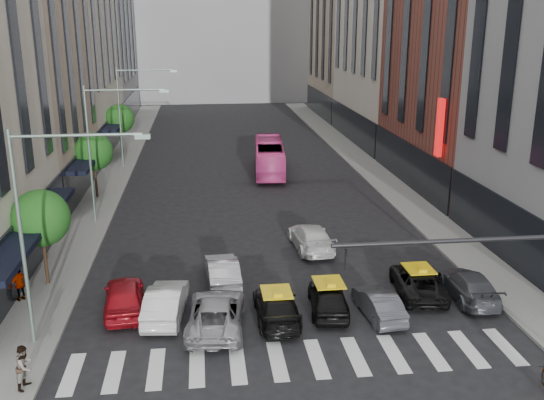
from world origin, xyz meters
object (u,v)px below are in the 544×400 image
object	(u,v)px
taxi_left	(277,306)
car_red	(124,296)
streetlamp_far	(130,104)
pedestrian_far	(20,284)
streetlamp_near	(43,210)
streetlamp_mid	(103,136)
car_white_front	(166,302)
bus	(269,157)
pedestrian_near	(25,367)
taxi_center	(328,297)

from	to	relation	value
taxi_left	car_red	bearing A→B (deg)	-13.37
streetlamp_far	pedestrian_far	world-z (taller)	streetlamp_far
streetlamp_near	car_red	distance (m)	6.29
streetlamp_mid	car_red	distance (m)	14.53
car_white_front	pedestrian_far	size ratio (longest dim) A/B	2.76
streetlamp_near	pedestrian_far	bearing A→B (deg)	121.75
streetlamp_mid	bus	bearing A→B (deg)	45.80
car_red	pedestrian_near	size ratio (longest dim) A/B	2.68
car_white_front	streetlamp_mid	bearing A→B (deg)	-66.60
pedestrian_near	streetlamp_far	bearing A→B (deg)	13.87
streetlamp_far	pedestrian_near	world-z (taller)	streetlamp_far
bus	car_red	bearing A→B (deg)	74.33
car_red	taxi_left	xyz separation A→B (m)	(6.95, -1.66, -0.10)
car_red	pedestrian_far	size ratio (longest dim) A/B	2.73
pedestrian_near	pedestrian_far	distance (m)	7.85
car_white_front	taxi_center	bearing A→B (deg)	-176.73
streetlamp_far	taxi_center	distance (m)	33.15
taxi_left	bus	distance (m)	27.77
car_white_front	taxi_left	world-z (taller)	car_white_front
streetlamp_mid	car_white_front	bearing A→B (deg)	-72.53
car_red	car_white_front	xyz separation A→B (m)	(1.96, -0.78, -0.02)
car_red	taxi_center	xyz separation A→B (m)	(9.45, -1.13, -0.05)
streetlamp_near	bus	bearing A→B (deg)	66.81
car_red	taxi_left	bearing A→B (deg)	160.96
streetlamp_mid	car_white_front	size ratio (longest dim) A/B	1.96
pedestrian_far	streetlamp_mid	bearing A→B (deg)	-142.36
pedestrian_near	pedestrian_far	world-z (taller)	pedestrian_near
streetlamp_mid	pedestrian_far	world-z (taller)	streetlamp_mid
streetlamp_mid	pedestrian_near	distance (m)	20.02
pedestrian_near	bus	bearing A→B (deg)	-7.06
streetlamp_near	pedestrian_near	world-z (taller)	streetlamp_near
car_white_front	taxi_left	size ratio (longest dim) A/B	0.98
streetlamp_far	car_red	xyz separation A→B (m)	(2.49, -29.36, -5.13)
car_red	taxi_center	distance (m)	9.52
bus	streetlamp_far	bearing A→B (deg)	-10.58
car_red	car_white_front	size ratio (longest dim) A/B	0.99
car_red	taxi_center	size ratio (longest dim) A/B	1.07
pedestrian_near	car_red	bearing A→B (deg)	-10.77
car_red	taxi_center	bearing A→B (deg)	167.57
car_red	pedestrian_near	distance (m)	6.69
streetlamp_mid	streetlamp_far	xyz separation A→B (m)	(0.00, 16.00, 0.00)
streetlamp_near	car_white_front	bearing A→B (deg)	22.71
car_white_front	taxi_left	bearing A→B (deg)	175.95
taxi_left	taxi_center	size ratio (longest dim) A/B	1.10
pedestrian_near	streetlamp_mid	bearing A→B (deg)	13.39
streetlamp_near	pedestrian_near	distance (m)	5.98
car_white_front	pedestrian_near	size ratio (longest dim) A/B	2.71
streetlamp_near	streetlamp_mid	distance (m)	16.00
streetlamp_far	streetlamp_mid	bearing A→B (deg)	-90.00
taxi_left	taxi_center	world-z (taller)	taxi_center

